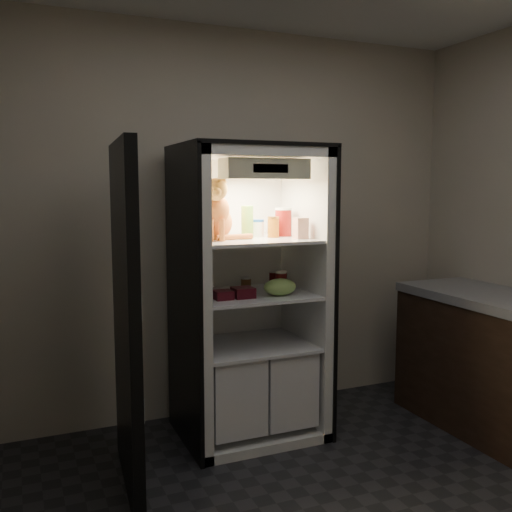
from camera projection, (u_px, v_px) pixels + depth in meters
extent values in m
plane|color=beige|center=(225.00, 225.00, 4.02)|extent=(3.60, 0.00, 3.60)
cube|color=white|center=(232.00, 287.00, 3.96)|extent=(0.85, 0.06, 1.85)
cube|color=white|center=(190.00, 299.00, 3.51)|extent=(0.06, 0.70, 1.85)
cube|color=white|center=(304.00, 290.00, 3.82)|extent=(0.06, 0.70, 1.85)
cube|color=white|center=(249.00, 154.00, 3.56)|extent=(0.85, 0.70, 0.06)
cube|color=white|center=(249.00, 428.00, 3.77)|extent=(0.85, 0.70, 0.06)
cube|color=black|center=(183.00, 300.00, 3.49)|extent=(0.02, 0.72, 1.87)
cube|color=black|center=(309.00, 290.00, 3.83)|extent=(0.02, 0.72, 1.87)
cube|color=black|center=(249.00, 147.00, 3.55)|extent=(0.90, 0.72, 0.02)
cube|color=white|center=(251.00, 240.00, 3.59)|extent=(0.73, 0.62, 0.02)
cube|color=white|center=(251.00, 295.00, 3.64)|extent=(0.73, 0.62, 0.02)
cube|color=white|center=(226.00, 386.00, 3.64)|extent=(0.34, 0.58, 0.48)
cube|color=white|center=(276.00, 379.00, 3.77)|extent=(0.34, 0.58, 0.48)
cube|color=white|center=(251.00, 345.00, 3.68)|extent=(0.73, 0.62, 0.02)
cube|color=beige|center=(265.00, 169.00, 3.35)|extent=(0.52, 0.18, 0.12)
cube|color=black|center=(271.00, 168.00, 3.27)|extent=(0.22, 0.01, 0.05)
cube|color=black|center=(126.00, 318.00, 3.01)|extent=(0.13, 0.87, 1.85)
cube|color=white|center=(131.00, 390.00, 3.00)|extent=(0.11, 0.64, 0.12)
cube|color=white|center=(128.00, 297.00, 2.94)|extent=(0.11, 0.64, 0.12)
ellipsoid|color=#B44B17|center=(215.00, 223.00, 3.56)|extent=(0.27, 0.31, 0.22)
ellipsoid|color=#B44B17|center=(216.00, 210.00, 3.45)|extent=(0.21, 0.19, 0.19)
sphere|color=#C97127|center=(216.00, 189.00, 3.37)|extent=(0.17, 0.17, 0.14)
sphere|color=#C97127|center=(217.00, 192.00, 3.31)|extent=(0.07, 0.07, 0.06)
cone|color=#C97127|center=(209.00, 178.00, 3.37)|extent=(0.07, 0.07, 0.06)
cone|color=#C97127|center=(223.00, 178.00, 3.38)|extent=(0.07, 0.07, 0.06)
cylinder|color=#B44B17|center=(211.00, 230.00, 3.39)|extent=(0.03, 0.03, 0.13)
cylinder|color=#B44B17|center=(222.00, 230.00, 3.40)|extent=(0.03, 0.03, 0.13)
cylinder|color=#B44B17|center=(234.00, 237.00, 3.49)|extent=(0.25, 0.07, 0.03)
cylinder|color=green|center=(247.00, 223.00, 3.63)|extent=(0.08, 0.08, 0.19)
cylinder|color=green|center=(247.00, 207.00, 3.62)|extent=(0.08, 0.08, 0.02)
cylinder|color=white|center=(258.00, 229.00, 3.73)|extent=(0.08, 0.08, 0.10)
cylinder|color=blue|center=(258.00, 221.00, 3.72)|extent=(0.08, 0.08, 0.02)
cylinder|color=maroon|center=(273.00, 228.00, 3.68)|extent=(0.07, 0.07, 0.12)
cylinder|color=#C88535|center=(273.00, 218.00, 3.67)|extent=(0.08, 0.08, 0.01)
cylinder|color=maroon|center=(283.00, 223.00, 3.77)|extent=(0.11, 0.11, 0.17)
cylinder|color=white|center=(283.00, 209.00, 3.76)|extent=(0.11, 0.11, 0.01)
cube|color=white|center=(301.00, 228.00, 3.58)|extent=(0.08, 0.08, 0.13)
cylinder|color=black|center=(274.00, 280.00, 3.81)|extent=(0.06, 0.06, 0.11)
cylinder|color=#B2B2B2|center=(274.00, 272.00, 3.81)|extent=(0.06, 0.06, 0.00)
cylinder|color=black|center=(282.00, 281.00, 3.74)|extent=(0.07, 0.07, 0.12)
cylinder|color=#B2B2B2|center=(282.00, 271.00, 3.73)|extent=(0.07, 0.07, 0.00)
cylinder|color=black|center=(281.00, 283.00, 3.62)|extent=(0.07, 0.07, 0.13)
cylinder|color=#B2B2B2|center=(281.00, 273.00, 3.61)|extent=(0.07, 0.07, 0.00)
cylinder|color=#502F17|center=(246.00, 285.00, 3.69)|extent=(0.07, 0.07, 0.08)
cylinder|color=#B2B2B2|center=(246.00, 278.00, 3.69)|extent=(0.07, 0.07, 0.01)
ellipsoid|color=#7DB956|center=(280.00, 287.00, 3.56)|extent=(0.21, 0.15, 0.11)
cube|color=#500D13|center=(223.00, 295.00, 3.43)|extent=(0.11, 0.11, 0.05)
cube|color=#500D13|center=(243.00, 292.00, 3.49)|extent=(0.13, 0.13, 0.06)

